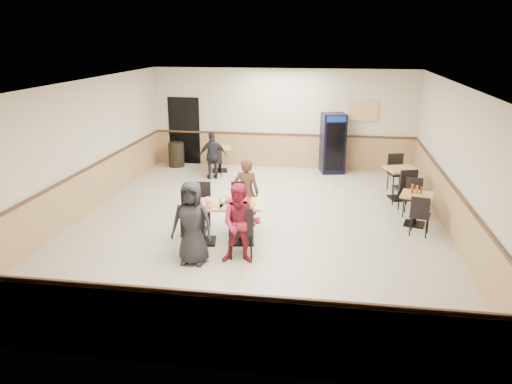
% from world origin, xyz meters
% --- Properties ---
extents(ground, '(10.00, 10.00, 0.00)m').
position_xyz_m(ground, '(0.00, 0.00, 0.00)').
color(ground, beige).
rests_on(ground, ground).
extents(room_shell, '(10.00, 10.00, 10.00)m').
position_xyz_m(room_shell, '(1.78, 2.55, 0.58)').
color(room_shell, silver).
rests_on(room_shell, ground).
extents(main_table, '(1.62, 1.01, 0.81)m').
position_xyz_m(main_table, '(-0.55, -1.10, 0.54)').
color(main_table, black).
rests_on(main_table, ground).
extents(main_chairs, '(1.63, 1.98, 1.03)m').
position_xyz_m(main_chairs, '(-0.60, -1.11, 0.51)').
color(main_chairs, black).
rests_on(main_chairs, ground).
extents(diner_woman_left, '(0.76, 0.51, 1.52)m').
position_xyz_m(diner_woman_left, '(-0.87, -2.09, 0.76)').
color(diner_woman_left, black).
rests_on(diner_woman_left, ground).
extents(diner_woman_right, '(0.76, 0.61, 1.47)m').
position_xyz_m(diner_woman_right, '(-0.02, -1.93, 0.74)').
color(diner_woman_right, maroon).
rests_on(diner_woman_right, ground).
extents(diner_man_opposite, '(0.56, 0.38, 1.48)m').
position_xyz_m(diner_man_opposite, '(-0.23, -0.11, 0.74)').
color(diner_man_opposite, '#523223').
rests_on(diner_man_opposite, ground).
extents(lone_diner, '(0.85, 0.63, 1.34)m').
position_xyz_m(lone_diner, '(-1.80, 3.36, 0.67)').
color(lone_diner, black).
rests_on(lone_diner, ground).
extents(tabletop_clutter, '(1.34, 0.82, 0.12)m').
position_xyz_m(tabletop_clutter, '(-0.54, -1.16, 0.83)').
color(tabletop_clutter, '#B20B0D').
rests_on(tabletop_clutter, main_table).
extents(side_table_near, '(0.80, 0.80, 0.70)m').
position_xyz_m(side_table_near, '(3.36, 0.46, 0.46)').
color(side_table_near, black).
rests_on(side_table_near, ground).
extents(side_table_near_chair_south, '(0.50, 0.50, 0.88)m').
position_xyz_m(side_table_near_chair_south, '(3.36, -0.09, 0.44)').
color(side_table_near_chair_south, black).
rests_on(side_table_near_chair_south, ground).
extents(side_table_near_chair_north, '(0.50, 0.50, 0.88)m').
position_xyz_m(side_table_near_chair_north, '(3.36, 1.02, 0.44)').
color(side_table_near_chair_north, black).
rests_on(side_table_near_chair_north, ground).
extents(side_table_far, '(0.92, 0.92, 0.79)m').
position_xyz_m(side_table_far, '(3.25, 2.26, 0.53)').
color(side_table_far, black).
rests_on(side_table_far, ground).
extents(side_table_far_chair_south, '(0.58, 0.58, 1.00)m').
position_xyz_m(side_table_far_chair_south, '(3.25, 1.63, 0.50)').
color(side_table_far_chair_south, black).
rests_on(side_table_far_chair_south, ground).
extents(side_table_far_chair_north, '(0.58, 0.58, 1.00)m').
position_xyz_m(side_table_far_chair_north, '(3.25, 2.89, 0.50)').
color(side_table_far_chair_north, black).
rests_on(side_table_far_chair_north, ground).
extents(condiment_caddy, '(0.23, 0.06, 0.20)m').
position_xyz_m(condiment_caddy, '(3.33, 0.51, 0.79)').
color(condiment_caddy, '#B42F0C').
rests_on(condiment_caddy, side_table_near).
extents(back_table, '(0.84, 0.84, 0.74)m').
position_xyz_m(back_table, '(-1.80, 4.20, 0.49)').
color(back_table, black).
rests_on(back_table, ground).
extents(back_table_chair_lone, '(0.53, 0.53, 0.93)m').
position_xyz_m(back_table_chair_lone, '(-1.80, 3.61, 0.47)').
color(back_table_chair_lone, black).
rests_on(back_table_chair_lone, ground).
extents(pepsi_cooler, '(0.80, 0.80, 1.76)m').
position_xyz_m(pepsi_cooler, '(1.54, 4.59, 0.88)').
color(pepsi_cooler, black).
rests_on(pepsi_cooler, ground).
extents(trash_bin, '(0.48, 0.48, 0.76)m').
position_xyz_m(trash_bin, '(-3.26, 4.55, 0.38)').
color(trash_bin, black).
rests_on(trash_bin, ground).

